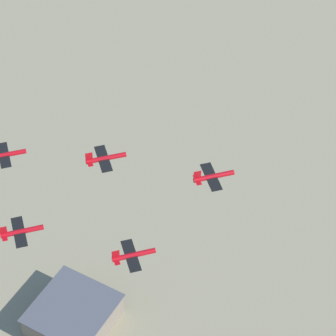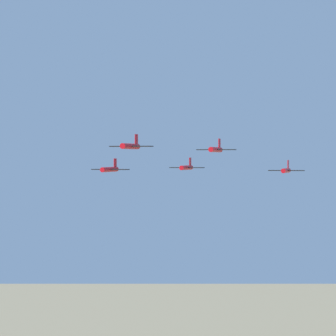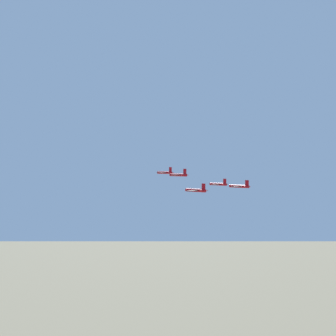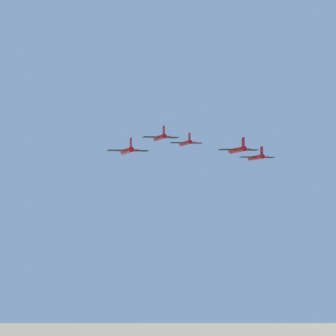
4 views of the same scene
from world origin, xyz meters
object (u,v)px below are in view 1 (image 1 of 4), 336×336
at_px(jet_4, 20,232).
at_px(jet_2, 132,255).
at_px(jet_0, 212,176).
at_px(jet_3, 5,155).
at_px(jet_1, 104,158).
at_px(hangar, 73,316).

bearing_deg(jet_4, jet_2, 59.53).
xyz_separation_m(jet_0, jet_2, (20.07, -5.00, -4.20)).
bearing_deg(jet_3, jet_0, 59.53).
bearing_deg(jet_4, jet_1, 120.47).
relative_size(jet_1, jet_2, 1.00).
bearing_deg(jet_0, jet_1, -120.47).
relative_size(jet_2, jet_3, 1.00).
bearing_deg(jet_2, jet_4, -120.47).
bearing_deg(jet_1, jet_4, -59.53).
distance_m(jet_0, jet_3, 41.61).
bearing_deg(hangar, jet_3, 33.99).
height_order(jet_2, jet_4, jet_4).
xyz_separation_m(hangar, jet_4, (70.18, 52.39, 152.11)).
bearing_deg(jet_2, hangar, -177.39).
bearing_deg(hangar, jet_2, 48.16).
relative_size(jet_1, jet_3, 1.00).
xyz_separation_m(jet_1, jet_2, (14.69, 14.97, -3.77)).
xyz_separation_m(hangar, jet_3, (55.49, 37.42, 151.60)).
bearing_deg(jet_0, jet_2, -59.53).
relative_size(jet_2, jet_4, 1.00).
bearing_deg(jet_4, hangar, 171.20).
relative_size(hangar, jet_3, 4.61).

